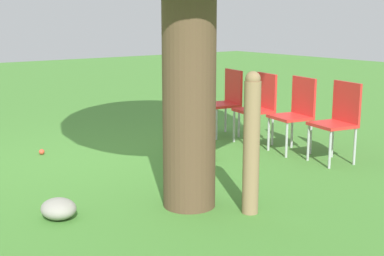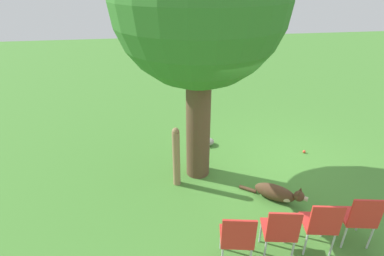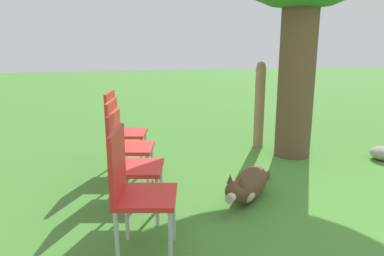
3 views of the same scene
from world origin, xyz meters
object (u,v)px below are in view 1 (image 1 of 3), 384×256
at_px(fence_post, 251,143).
at_px(red_chair_2, 296,110).
at_px(red_chair_3, 339,117).
at_px(dog, 196,145).
at_px(red_chair_0, 227,98).
at_px(tennis_ball, 42,152).
at_px(red_chair_1, 259,104).

relative_size(fence_post, red_chair_2, 1.32).
relative_size(red_chair_2, red_chair_3, 1.00).
xyz_separation_m(dog, fence_post, (0.74, 1.75, 0.47)).
height_order(red_chair_0, tennis_ball, red_chair_0).
relative_size(dog, red_chair_1, 1.10).
bearing_deg(red_chair_0, tennis_ball, -0.90).
bearing_deg(red_chair_2, red_chair_1, -76.22).
xyz_separation_m(fence_post, red_chair_1, (-1.88, -1.86, -0.09)).
distance_m(fence_post, red_chair_1, 2.65).
height_order(fence_post, red_chair_2, fence_post).
distance_m(fence_post, red_chair_0, 3.10).
height_order(red_chair_1, tennis_ball, red_chair_1).
relative_size(dog, tennis_ball, 15.11).
bearing_deg(red_chair_2, red_chair_0, -76.22).
bearing_deg(dog, tennis_ball, 85.78).
bearing_deg(red_chair_1, dog, 16.30).
height_order(dog, fence_post, fence_post).
bearing_deg(tennis_ball, red_chair_2, 145.94).
xyz_separation_m(red_chair_1, red_chair_3, (-0.07, 1.24, 0.00)).
bearing_deg(red_chair_0, red_chair_3, 103.78).
bearing_deg(red_chair_0, fence_post, 64.06).
height_order(fence_post, red_chair_3, fence_post).
distance_m(dog, red_chair_0, 1.38).
height_order(fence_post, red_chair_0, fence_post).
bearing_deg(red_chair_2, dog, -12.90).
height_order(red_chair_0, red_chair_3, same).
bearing_deg(tennis_ball, red_chair_3, 137.92).
xyz_separation_m(red_chair_0, tennis_ball, (2.54, -0.52, -0.50)).
bearing_deg(dog, red_chair_0, -19.46).
relative_size(red_chair_0, red_chair_2, 1.00).
distance_m(fence_post, red_chair_3, 2.05).
height_order(dog, red_chair_3, red_chair_3).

